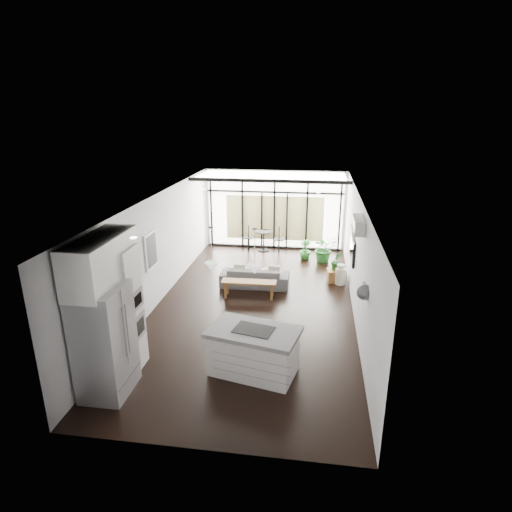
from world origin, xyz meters
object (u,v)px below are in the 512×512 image
(fridge, at_px, (105,341))
(milk_can, at_px, (341,274))
(island, at_px, (254,351))
(console_bench, at_px, (249,289))
(pouf, at_px, (269,276))
(sofa, at_px, (255,273))
(tv, at_px, (352,250))

(fridge, distance_m, milk_can, 7.12)
(island, bearing_deg, fridge, -146.37)
(fridge, distance_m, console_bench, 4.77)
(island, relative_size, pouf, 3.52)
(console_bench, relative_size, milk_can, 2.43)
(pouf, height_order, milk_can, milk_can)
(pouf, bearing_deg, milk_can, 3.66)
(sofa, distance_m, tv, 2.81)
(milk_can, bearing_deg, sofa, -168.73)
(island, distance_m, sofa, 4.26)
(console_bench, bearing_deg, tv, 9.18)
(fridge, bearing_deg, tv, 47.08)
(console_bench, bearing_deg, milk_can, 25.97)
(sofa, relative_size, console_bench, 1.33)
(console_bench, relative_size, tv, 1.32)
(fridge, height_order, sofa, fridge)
(console_bench, xyz_separation_m, milk_can, (2.47, 1.29, 0.06))
(milk_can, relative_size, tv, 0.54)
(fridge, bearing_deg, sofa, 70.01)
(island, height_order, sofa, island)
(pouf, relative_size, milk_can, 0.80)
(fridge, bearing_deg, milk_can, 52.62)
(island, height_order, fridge, fridge)
(tv, bearing_deg, fridge, -132.92)
(pouf, distance_m, milk_can, 2.06)
(console_bench, bearing_deg, island, -81.02)
(console_bench, bearing_deg, pouf, 68.67)
(pouf, xyz_separation_m, milk_can, (2.05, 0.13, 0.11))
(sofa, relative_size, tv, 1.76)
(tv, bearing_deg, island, -117.48)
(tv, bearing_deg, pouf, 164.03)
(console_bench, distance_m, pouf, 1.23)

